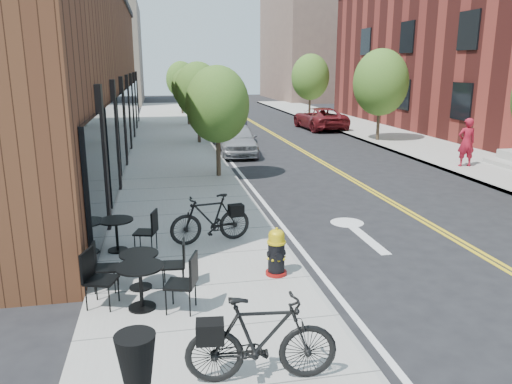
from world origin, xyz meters
TOP-DOWN VIEW (x-y plane):
  - ground at (0.00, 0.00)m, footprint 120.00×120.00m
  - sidewalk_near at (-2.00, 10.00)m, footprint 4.00×70.00m
  - sidewalk_far at (10.00, 10.00)m, footprint 4.00×70.00m
  - building_near at (-6.50, 14.00)m, footprint 5.00×28.00m
  - bg_building_left at (-8.00, 48.00)m, footprint 8.00×14.00m
  - bg_building_right at (16.00, 50.00)m, footprint 10.00×16.00m
  - tree_near_a at (-0.60, 9.00)m, footprint 2.20×2.20m
  - tree_near_b at (-0.60, 17.00)m, footprint 2.30×2.30m
  - tree_near_c at (-0.60, 25.00)m, footprint 2.10×2.10m
  - tree_near_d at (-0.60, 33.00)m, footprint 2.40×2.40m
  - tree_far_b at (8.60, 16.00)m, footprint 2.80×2.80m
  - tree_far_c at (8.60, 28.00)m, footprint 2.80×2.80m
  - fire_hydrant at (-0.61, 0.21)m, footprint 0.44×0.44m
  - bicycle_left at (-1.62, 2.20)m, footprint 1.86×0.79m
  - bicycle_right at (-1.54, -2.90)m, footprint 1.92×0.72m
  - bistro_set_a at (-3.08, 0.11)m, footprint 1.58×0.73m
  - bistro_set_b at (-3.04, -0.67)m, footprint 1.80×0.96m
  - bistro_set_c at (-3.60, 2.05)m, footprint 1.70×0.88m
  - parked_car_a at (0.85, 13.74)m, footprint 1.92×4.12m
  - parked_car_b at (1.15, 17.07)m, footprint 1.74×4.04m
  - parked_car_c at (1.53, 29.92)m, footprint 2.39×5.58m
  - parked_car_far at (7.35, 21.80)m, footprint 2.49×4.99m
  - pedestrian at (8.93, 8.82)m, footprint 0.73×0.52m

SIDE VIEW (x-z plane):
  - ground at x=0.00m, z-range 0.00..0.00m
  - sidewalk_near at x=-2.00m, z-range 0.00..0.12m
  - sidewalk_far at x=10.00m, z-range 0.00..0.12m
  - bistro_set_a at x=-3.08m, z-range 0.12..0.97m
  - fire_hydrant at x=-0.61m, z-range 0.10..1.01m
  - bistro_set_c at x=-3.60m, z-range 0.12..1.02m
  - bistro_set_b at x=-3.04m, z-range 0.12..1.07m
  - parked_car_b at x=1.15m, z-range 0.00..1.30m
  - bicycle_left at x=-1.62m, z-range 0.12..1.20m
  - parked_car_far at x=7.35m, z-range 0.00..1.36m
  - parked_car_a at x=0.85m, z-range 0.00..1.37m
  - bicycle_right at x=-1.54m, z-range 0.12..1.25m
  - parked_car_c at x=1.53m, z-range 0.00..1.60m
  - pedestrian at x=8.93m, z-range 0.12..1.98m
  - tree_near_c at x=-0.60m, z-range 0.69..4.37m
  - tree_near_a at x=-0.60m, z-range 0.70..4.51m
  - tree_near_b at x=-0.60m, z-range 0.72..4.70m
  - tree_near_d at x=-0.60m, z-range 0.73..4.85m
  - tree_far_b at x=8.60m, z-range 0.75..5.37m
  - tree_far_c at x=8.60m, z-range 0.75..5.37m
  - building_near at x=-6.50m, z-range 0.00..7.00m
  - bg_building_left at x=-8.00m, z-range 0.00..10.00m
  - bg_building_right at x=16.00m, z-range 0.00..12.00m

